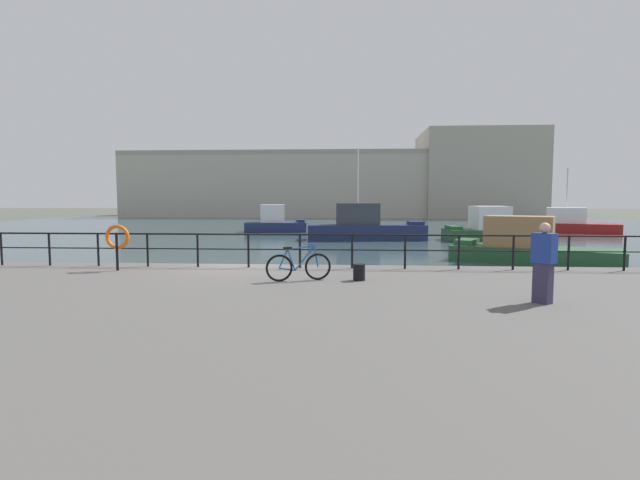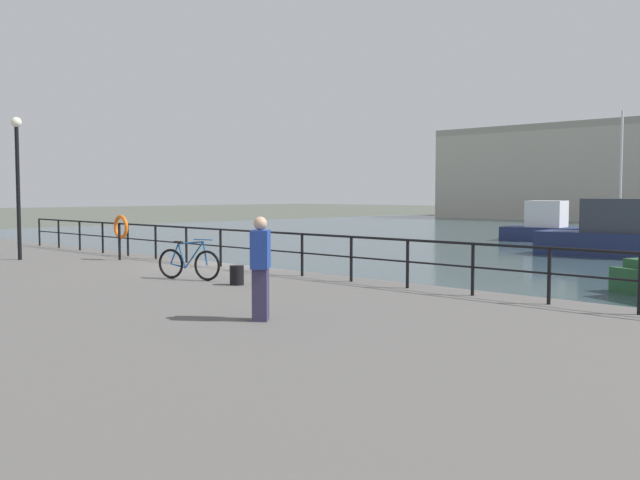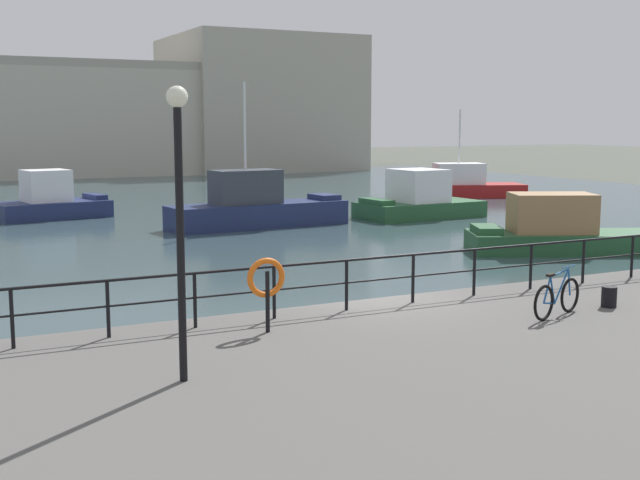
% 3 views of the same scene
% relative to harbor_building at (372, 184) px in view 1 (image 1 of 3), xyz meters
% --- Properties ---
extents(ground_plane, '(240.00, 240.00, 0.00)m').
position_rel_harbor_building_xyz_m(ground_plane, '(-6.68, -61.56, -5.14)').
color(ground_plane, '#4C5147').
extents(water_basin, '(80.00, 60.00, 0.01)m').
position_rel_harbor_building_xyz_m(water_basin, '(-6.68, -31.36, -5.14)').
color(water_basin, '#33474C').
rests_on(water_basin, ground_plane).
extents(quay_promenade, '(56.00, 13.00, 0.74)m').
position_rel_harbor_building_xyz_m(quay_promenade, '(-6.68, -68.06, -4.77)').
color(quay_promenade, '#565451').
rests_on(quay_promenade, ground_plane).
extents(harbor_building, '(62.18, 15.59, 12.89)m').
position_rel_harbor_building_xyz_m(harbor_building, '(0.00, 0.00, 0.00)').
color(harbor_building, '#B2AD9E').
rests_on(harbor_building, ground_plane).
extents(moored_harbor_tender, '(7.48, 5.21, 2.11)m').
position_rel_harbor_building_xyz_m(moored_harbor_tender, '(4.92, -54.79, -4.39)').
color(moored_harbor_tender, '#23512D').
rests_on(moored_harbor_tender, water_basin).
extents(moored_green_narrowboat, '(8.17, 5.22, 5.43)m').
position_rel_harbor_building_xyz_m(moored_green_narrowboat, '(15.02, -34.93, -4.40)').
color(moored_green_narrowboat, maroon).
rests_on(moored_green_narrowboat, water_basin).
extents(moored_white_yacht, '(5.61, 3.55, 2.36)m').
position_rel_harbor_building_xyz_m(moored_white_yacht, '(-9.76, -35.54, -4.32)').
color(moored_white_yacht, navy).
rests_on(moored_white_yacht, water_basin).
extents(moored_blue_motorboat, '(8.31, 2.72, 6.36)m').
position_rel_harbor_building_xyz_m(moored_blue_motorboat, '(-2.18, -43.28, -4.23)').
color(moored_blue_motorboat, navy).
rests_on(moored_blue_motorboat, water_basin).
extents(moored_cabin_cruiser, '(6.29, 3.28, 2.37)m').
position_rel_harbor_building_xyz_m(moored_cabin_cruiser, '(6.36, -43.39, -4.28)').
color(moored_cabin_cruiser, '#23512D').
rests_on(moored_cabin_cruiser, water_basin).
extents(quay_railing, '(24.65, 0.07, 1.08)m').
position_rel_harbor_building_xyz_m(quay_railing, '(-5.51, -62.31, -3.66)').
color(quay_railing, black).
rests_on(quay_railing, quay_promenade).
extents(parked_bicycle, '(1.70, 0.62, 0.98)m').
position_rel_harbor_building_xyz_m(parked_bicycle, '(-4.46, -64.72, -4.01)').
color(parked_bicycle, black).
rests_on(parked_bicycle, quay_promenade).
extents(mooring_bollard, '(0.32, 0.32, 0.44)m').
position_rel_harbor_building_xyz_m(mooring_bollard, '(-2.86, -64.55, -4.18)').
color(mooring_bollard, black).
rests_on(mooring_bollard, quay_promenade).
extents(life_ring_stand, '(0.75, 0.16, 1.40)m').
position_rel_harbor_building_xyz_m(life_ring_stand, '(-10.15, -63.20, -3.43)').
color(life_ring_stand, black).
rests_on(life_ring_stand, quay_promenade).
extents(standing_person, '(0.50, 0.52, 1.69)m').
position_rel_harbor_building_xyz_m(standing_person, '(0.93, -67.15, -3.54)').
color(standing_person, '#332D4C').
rests_on(standing_person, quay_promenade).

